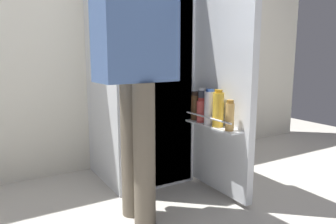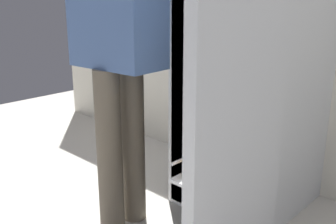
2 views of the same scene
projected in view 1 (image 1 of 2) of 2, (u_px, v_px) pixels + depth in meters
ground_plane at (177, 202)px, 2.09m from camera, size 5.98×5.98×0.00m
kitchen_wall at (117, 18)px, 2.68m from camera, size 4.40×0.10×2.49m
refrigerator at (143, 62)px, 2.39m from camera, size 0.65×1.21×1.79m
person at (137, 52)px, 1.72m from camera, size 0.55×0.72×1.61m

